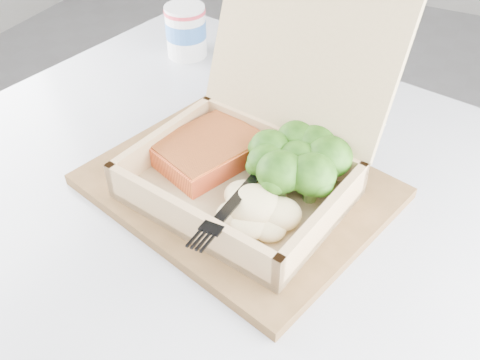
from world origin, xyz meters
The scene contains 10 objects.
floor centered at (0.00, 0.00, 0.00)m, with size 4.00×4.00×0.00m, color gray.
cafe_table centered at (-0.12, -0.51, 0.54)m, with size 0.91×0.91×0.72m.
serving_tray centered at (-0.07, -0.49, 0.73)m, with size 0.34×0.27×0.01m, color brown.
takeout_container centered at (-0.05, -0.47, 0.79)m, with size 0.28×0.29×0.22m.
salmon_fillet centered at (-0.12, -0.48, 0.76)m, with size 0.10×0.13×0.03m, color orange.
broccoli_pile centered at (-0.01, -0.47, 0.77)m, with size 0.13×0.13×0.05m, color #3A7E1C, non-canonical shape.
mashed_potatoes centered at (-0.03, -0.55, 0.77)m, with size 0.10×0.08×0.03m, color #F7EAA0.
plastic_fork centered at (-0.04, -0.53, 0.78)m, with size 0.02×0.16×0.01m.
paper_cup centered at (-0.31, -0.22, 0.77)m, with size 0.07×0.07×0.09m.
receipt centered at (0.00, -0.32, 0.72)m, with size 0.07×0.13×0.00m, color white.
Camera 1 is at (0.15, -0.93, 1.16)m, focal length 40.00 mm.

